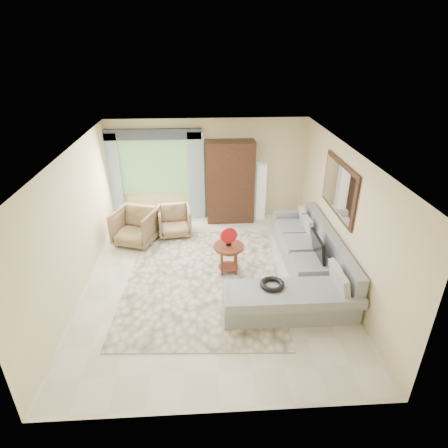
{
  "coord_description": "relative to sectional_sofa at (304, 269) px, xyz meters",
  "views": [
    {
      "loc": [
        -0.15,
        -6.23,
        4.35
      ],
      "look_at": [
        0.25,
        0.35,
        1.05
      ],
      "focal_mm": 30.0,
      "sensor_mm": 36.0,
      "label": 1
    }
  ],
  "objects": [
    {
      "name": "wall_mirror",
      "position": [
        0.68,
        0.53,
        1.47
      ],
      "size": [
        0.05,
        1.7,
        1.05
      ],
      "color": "black",
      "rests_on": "wall_right"
    },
    {
      "name": "tv_screen",
      "position": [
        0.27,
        0.09,
        0.44
      ],
      "size": [
        0.14,
        0.74,
        0.48
      ],
      "primitive_type": "cube",
      "rotation": [
        0.0,
        -0.17,
        0.0
      ],
      "color": "black",
      "rests_on": "sectional_sofa"
    },
    {
      "name": "red_disc",
      "position": [
        -1.44,
        0.42,
        0.56
      ],
      "size": [
        0.34,
        0.07,
        0.34
      ],
      "primitive_type": "cylinder",
      "rotation": [
        1.57,
        0.0,
        0.15
      ],
      "color": "red",
      "rests_on": "coffee_table"
    },
    {
      "name": "sectional_sofa",
      "position": [
        0.0,
        0.0,
        0.0
      ],
      "size": [
        2.3,
        3.46,
        0.9
      ],
      "color": "#9D9FA5",
      "rests_on": "ground"
    },
    {
      "name": "potted_plant",
      "position": [
        -3.77,
        2.77,
        -0.04
      ],
      "size": [
        0.52,
        0.49,
        0.48
      ],
      "primitive_type": "imported",
      "rotation": [
        0.0,
        0.0,
        0.31
      ],
      "color": "#999999",
      "rests_on": "ground"
    },
    {
      "name": "armchair_left",
      "position": [
        -3.52,
        1.78,
        0.13
      ],
      "size": [
        1.13,
        1.15,
        0.83
      ],
      "primitive_type": "imported",
      "rotation": [
        0.0,
        0.0,
        -0.33
      ],
      "color": "olive",
      "rests_on": "ground"
    },
    {
      "name": "garden_hose",
      "position": [
        -0.78,
        -0.83,
        0.26
      ],
      "size": [
        0.43,
        0.43,
        0.09
      ],
      "primitive_type": "torus",
      "color": "black",
      "rests_on": "sectional_sofa"
    },
    {
      "name": "floor_lamp",
      "position": [
        -0.43,
        2.96,
        0.47
      ],
      "size": [
        0.24,
        0.24,
        1.5
      ],
      "primitive_type": "cube",
      "color": "silver",
      "rests_on": "ground"
    },
    {
      "name": "curtain_right",
      "position": [
        -2.08,
        3.06,
        0.87
      ],
      "size": [
        0.4,
        0.08,
        2.3
      ],
      "primitive_type": "cube",
      "color": "#9EB7CC",
      "rests_on": "ground"
    },
    {
      "name": "area_rug",
      "position": [
        -1.97,
        0.19,
        -0.27
      ],
      "size": [
        3.21,
        4.15,
        0.02
      ],
      "primitive_type": "cube",
      "rotation": [
        0.0,
        0.0,
        -0.05
      ],
      "color": "#F7E6C3",
      "rests_on": "ground"
    },
    {
      "name": "valance",
      "position": [
        -3.13,
        3.08,
        1.97
      ],
      "size": [
        2.4,
        0.12,
        0.26
      ],
      "primitive_type": "cube",
      "color": "#1E232D",
      "rests_on": "wall_back"
    },
    {
      "name": "window",
      "position": [
        -3.13,
        3.15,
        1.12
      ],
      "size": [
        1.8,
        0.04,
        1.4
      ],
      "primitive_type": "cube",
      "color": "#669E59",
      "rests_on": "wall_back"
    },
    {
      "name": "armoire",
      "position": [
        -1.23,
        2.9,
        0.77
      ],
      "size": [
        1.2,
        0.55,
        2.1
      ],
      "primitive_type": "cube",
      "color": "black",
      "rests_on": "ground"
    },
    {
      "name": "armchair_right",
      "position": [
        -2.64,
        2.14,
        0.07
      ],
      "size": [
        0.84,
        0.86,
        0.71
      ],
      "primitive_type": "imported",
      "rotation": [
        0.0,
        0.0,
        0.12
      ],
      "color": "#8C6C4C",
      "rests_on": "ground"
    },
    {
      "name": "ground",
      "position": [
        -1.78,
        0.18,
        -0.28
      ],
      "size": [
        6.0,
        6.0,
        0.0
      ],
      "primitive_type": "plane",
      "color": "silver",
      "rests_on": "ground"
    },
    {
      "name": "coffee_table",
      "position": [
        -1.44,
        0.42,
        0.04
      ],
      "size": [
        0.62,
        0.62,
        0.62
      ],
      "rotation": [
        0.0,
        0.0,
        -0.07
      ],
      "color": "#471813",
      "rests_on": "ground"
    },
    {
      "name": "curtain_left",
      "position": [
        -4.18,
        3.06,
        0.87
      ],
      "size": [
        0.4,
        0.08,
        2.3
      ],
      "primitive_type": "cube",
      "color": "#9EB7CC",
      "rests_on": "ground"
    }
  ]
}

